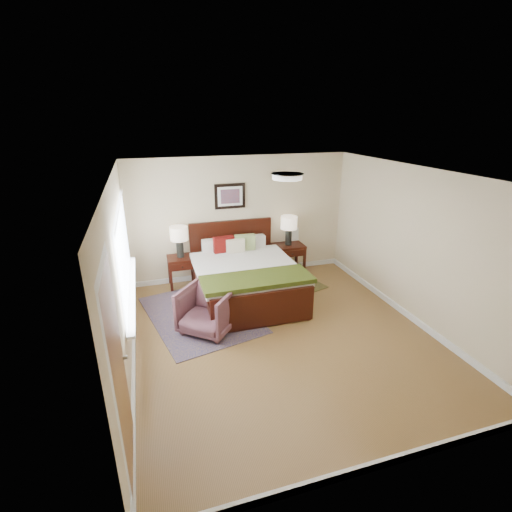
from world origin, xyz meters
name	(u,v)px	position (x,y,z in m)	size (l,w,h in m)	color
floor	(282,335)	(0.00, 0.00, 0.00)	(5.00, 5.00, 0.00)	brown
back_wall	(241,218)	(0.00, 2.50, 1.25)	(4.50, 0.04, 2.50)	#CCB594
front_wall	(391,364)	(0.00, -2.50, 1.25)	(4.50, 0.04, 2.50)	#CCB594
left_wall	(121,280)	(-2.25, 0.00, 1.25)	(0.04, 5.00, 2.50)	#CCB594
right_wall	(415,246)	(2.25, 0.00, 1.25)	(0.04, 5.00, 2.50)	#CCB594
ceiling	(287,173)	(0.00, 0.00, 2.50)	(4.50, 5.00, 0.02)	white
window	(126,252)	(-2.20, 0.70, 1.38)	(0.11, 2.72, 1.32)	silver
door	(120,377)	(-2.23, -1.75, 1.07)	(0.06, 1.00, 2.18)	silver
ceil_fixture	(287,176)	(0.00, 0.00, 2.47)	(0.44, 0.44, 0.08)	white
bed	(245,270)	(-0.22, 1.40, 0.55)	(1.83, 2.23, 1.20)	#330D07
wall_art	(230,196)	(-0.22, 2.47, 1.72)	(0.62, 0.05, 0.50)	black
nightstand_left	(181,263)	(-1.29, 2.25, 0.50)	(0.52, 0.47, 0.62)	#330D07
nightstand_right	(288,256)	(0.98, 2.26, 0.40)	(0.65, 0.49, 0.65)	#330D07
lamp_left	(179,236)	(-1.29, 2.27, 1.05)	(0.34, 0.34, 0.61)	black
lamp_right	(289,225)	(0.98, 2.27, 1.08)	(0.34, 0.34, 0.61)	black
armchair	(208,310)	(-1.08, 0.48, 0.37)	(0.78, 0.80, 0.73)	brown
rug_persian	(200,314)	(-1.14, 1.00, 0.01)	(1.58, 2.23, 0.01)	#0D0D45
rug_navy	(292,281)	(0.90, 1.80, 0.01)	(0.84, 1.27, 0.01)	black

